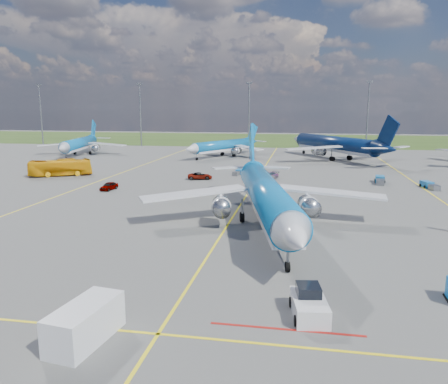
% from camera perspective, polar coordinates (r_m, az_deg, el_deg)
% --- Properties ---
extents(ground, '(400.00, 400.00, 0.00)m').
position_cam_1_polar(ground, '(47.26, -0.83, -6.37)').
color(ground, '#535351').
rests_on(ground, ground).
extents(grass_strip, '(400.00, 80.00, 0.01)m').
position_cam_1_polar(grass_strip, '(194.97, 7.60, 6.80)').
color(grass_strip, '#2D4719').
rests_on(grass_strip, ground).
extents(taxiway_lines, '(60.25, 160.00, 0.02)m').
position_cam_1_polar(taxiway_lines, '(73.82, 3.37, -0.01)').
color(taxiway_lines, yellow).
rests_on(taxiway_lines, ground).
extents(floodlight_masts, '(202.20, 0.50, 22.70)m').
position_cam_1_polar(floodlight_masts, '(154.28, 10.79, 10.27)').
color(floodlight_masts, slate).
rests_on(floodlight_masts, ground).
extents(bg_jet_nw, '(35.00, 41.91, 9.71)m').
position_cam_1_polar(bg_jet_nw, '(137.40, -18.27, 4.59)').
color(bg_jet_nw, '#0C67AA').
rests_on(bg_jet_nw, ground).
extents(bg_jet_nnw, '(39.31, 42.66, 9.00)m').
position_cam_1_polar(bg_jet_nnw, '(126.71, -0.10, 4.64)').
color(bg_jet_nnw, '#0C67AA').
rests_on(bg_jet_nnw, ground).
extents(bg_jet_n, '(54.05, 57.43, 12.01)m').
position_cam_1_polar(bg_jet_n, '(124.06, 14.16, 4.17)').
color(bg_jet_n, '#081B43').
rests_on(bg_jet_n, ground).
extents(main_airliner, '(41.05, 48.88, 11.25)m').
position_cam_1_polar(main_airliner, '(52.54, 5.50, -4.62)').
color(main_airliner, '#0C67AA').
rests_on(main_airliner, ground).
extents(pushback_tug, '(2.79, 6.04, 2.01)m').
position_cam_1_polar(pushback_tug, '(31.51, 11.04, -14.20)').
color(pushback_tug, silver).
rests_on(pushback_tug, ground).
extents(service_van, '(3.11, 5.63, 2.35)m').
position_cam_1_polar(service_van, '(29.08, -17.68, -16.00)').
color(service_van, white).
rests_on(service_van, ground).
extents(apron_bus, '(12.44, 8.68, 3.51)m').
position_cam_1_polar(apron_bus, '(97.03, -20.60, 3.01)').
color(apron_bus, '#EBA30D').
rests_on(apron_bus, ground).
extents(service_car_a, '(2.17, 4.25, 1.39)m').
position_cam_1_polar(service_car_a, '(78.04, -14.80, 0.76)').
color(service_car_a, '#999999').
rests_on(service_car_a, ground).
extents(service_car_b, '(5.28, 3.39, 1.35)m').
position_cam_1_polar(service_car_b, '(86.72, -3.16, 2.10)').
color(service_car_b, '#999999').
rests_on(service_car_b, ground).
extents(service_car_c, '(4.62, 5.00, 1.41)m').
position_cam_1_polar(service_car_c, '(87.52, 5.79, 2.16)').
color(service_car_c, '#999999').
rests_on(service_car_c, ground).
extents(baggage_tug_w, '(2.36, 5.13, 1.11)m').
position_cam_1_polar(baggage_tug_w, '(85.13, 25.23, 0.78)').
color(baggage_tug_w, '#1C68A9').
rests_on(baggage_tug_w, ground).
extents(baggage_tug_c, '(2.04, 4.64, 1.01)m').
position_cam_1_polar(baggage_tug_c, '(92.94, 1.91, 2.59)').
color(baggage_tug_c, '#1B67A7').
rests_on(baggage_tug_c, ground).
extents(baggage_tug_e, '(2.23, 5.76, 1.26)m').
position_cam_1_polar(baggage_tug_e, '(87.25, 19.71, 1.46)').
color(baggage_tug_e, '#1B69A4').
rests_on(baggage_tug_e, ground).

